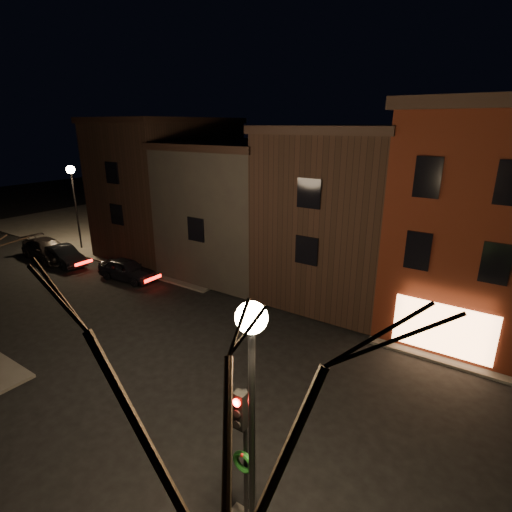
{
  "coord_description": "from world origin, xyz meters",
  "views": [
    {
      "loc": [
        9.89,
        -11.28,
        9.61
      ],
      "look_at": [
        -0.95,
        4.65,
        3.2
      ],
      "focal_mm": 28.0,
      "sensor_mm": 36.0,
      "label": 1
    }
  ],
  "objects_px": {
    "street_lamp_near": "(252,371)",
    "parked_car_c": "(48,250)",
    "traffic_signal": "(243,442)",
    "parked_car_b": "(64,255)",
    "street_lamp_far": "(73,184)",
    "bare_tree_right": "(220,443)",
    "parked_car_a": "(127,269)"
  },
  "relations": [
    {
      "from": "traffic_signal",
      "to": "street_lamp_far",
      "type": "bearing_deg",
      "value": 154.55
    },
    {
      "from": "parked_car_b",
      "to": "bare_tree_right",
      "type": "bearing_deg",
      "value": -109.15
    },
    {
      "from": "street_lamp_near",
      "to": "parked_car_c",
      "type": "relative_size",
      "value": 1.25
    },
    {
      "from": "parked_car_c",
      "to": "parked_car_a",
      "type": "bearing_deg",
      "value": -81.86
    },
    {
      "from": "parked_car_b",
      "to": "parked_car_a",
      "type": "bearing_deg",
      "value": -77.11
    },
    {
      "from": "parked_car_a",
      "to": "parked_car_c",
      "type": "height_order",
      "value": "parked_car_c"
    },
    {
      "from": "street_lamp_far",
      "to": "traffic_signal",
      "type": "distance_m",
      "value": 27.35
    },
    {
      "from": "street_lamp_far",
      "to": "street_lamp_near",
      "type": "bearing_deg",
      "value": -25.83
    },
    {
      "from": "traffic_signal",
      "to": "parked_car_b",
      "type": "distance_m",
      "value": 24.0
    },
    {
      "from": "street_lamp_near",
      "to": "parked_car_c",
      "type": "height_order",
      "value": "street_lamp_near"
    },
    {
      "from": "street_lamp_far",
      "to": "parked_car_c",
      "type": "distance_m",
      "value": 5.3
    },
    {
      "from": "street_lamp_far",
      "to": "parked_car_a",
      "type": "distance_m",
      "value": 9.85
    },
    {
      "from": "traffic_signal",
      "to": "bare_tree_right",
      "type": "xyz_separation_m",
      "value": [
        1.9,
        -2.99,
        3.34
      ]
    },
    {
      "from": "parked_car_c",
      "to": "street_lamp_near",
      "type": "bearing_deg",
      "value": -106.86
    },
    {
      "from": "parked_car_a",
      "to": "parked_car_c",
      "type": "xyz_separation_m",
      "value": [
        -8.14,
        -0.64,
        0.06
      ]
    },
    {
      "from": "street_lamp_near",
      "to": "traffic_signal",
      "type": "height_order",
      "value": "street_lamp_near"
    },
    {
      "from": "street_lamp_far",
      "to": "parked_car_a",
      "type": "relative_size",
      "value": 1.6
    },
    {
      "from": "traffic_signal",
      "to": "parked_car_b",
      "type": "height_order",
      "value": "traffic_signal"
    },
    {
      "from": "traffic_signal",
      "to": "parked_car_b",
      "type": "relative_size",
      "value": 0.98
    },
    {
      "from": "street_lamp_far",
      "to": "bare_tree_right",
      "type": "height_order",
      "value": "bare_tree_right"
    },
    {
      "from": "parked_car_a",
      "to": "parked_car_c",
      "type": "distance_m",
      "value": 8.17
    },
    {
      "from": "street_lamp_near",
      "to": "parked_car_a",
      "type": "distance_m",
      "value": 19.97
    },
    {
      "from": "street_lamp_near",
      "to": "parked_car_a",
      "type": "xyz_separation_m",
      "value": [
        -16.72,
        9.95,
        -4.49
      ]
    },
    {
      "from": "bare_tree_right",
      "to": "parked_car_c",
      "type": "relative_size",
      "value": 1.64
    },
    {
      "from": "parked_car_a",
      "to": "parked_car_b",
      "type": "xyz_separation_m",
      "value": [
        -6.1,
        -0.63,
        -0.01
      ]
    },
    {
      "from": "bare_tree_right",
      "to": "street_lamp_far",
      "type": "bearing_deg",
      "value": 150.98
    },
    {
      "from": "parked_car_c",
      "to": "street_lamp_far",
      "type": "bearing_deg",
      "value": 10.23
    },
    {
      "from": "bare_tree_right",
      "to": "parked_car_b",
      "type": "relative_size",
      "value": 2.06
    },
    {
      "from": "parked_car_a",
      "to": "parked_car_b",
      "type": "distance_m",
      "value": 6.13
    },
    {
      "from": "parked_car_b",
      "to": "parked_car_c",
      "type": "height_order",
      "value": "parked_car_c"
    },
    {
      "from": "traffic_signal",
      "to": "parked_car_c",
      "type": "xyz_separation_m",
      "value": [
        -24.27,
        8.82,
        -2.05
      ]
    },
    {
      "from": "street_lamp_near",
      "to": "parked_car_b",
      "type": "height_order",
      "value": "street_lamp_near"
    }
  ]
}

